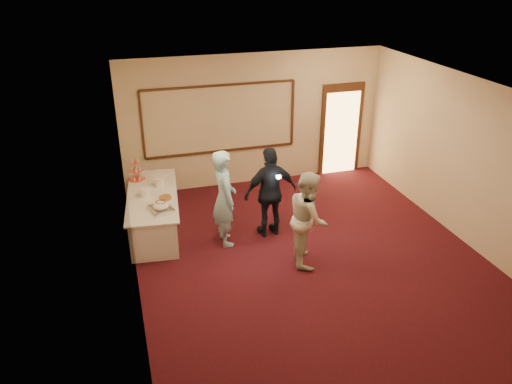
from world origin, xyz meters
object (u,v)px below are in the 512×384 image
pavlova_tray (161,207)px  cupcake_stand (136,171)px  woman (308,218)px  plate_stack_a (145,193)px  man (224,198)px  buffet_table (154,212)px  plate_stack_b (160,182)px  guest (271,192)px  tart (165,198)px

pavlova_tray → cupcake_stand: bearing=101.8°
pavlova_tray → woman: bearing=-25.5°
cupcake_stand → woman: size_ratio=0.29×
plate_stack_a → man: bearing=-29.8°
buffet_table → pavlova_tray: size_ratio=4.89×
plate_stack_b → guest: 2.22m
cupcake_stand → plate_stack_b: 0.63m
cupcake_stand → guest: guest is taller
plate_stack_a → woman: (2.57, -1.79, -0.01)m
pavlova_tray → plate_stack_b: size_ratio=2.43×
plate_stack_a → plate_stack_b: plate_stack_b is taller
plate_stack_a → plate_stack_b: size_ratio=0.93×
man → woman: (1.22, -1.02, -0.07)m
plate_stack_a → guest: (2.24, -0.72, 0.03)m
buffet_table → plate_stack_a: 0.48m
guest → woman: bearing=101.4°
cupcake_stand → man: bearing=-48.3°
cupcake_stand → woman: (2.67, -2.64, -0.10)m
buffet_table → tart: size_ratio=9.44×
cupcake_stand → man: man is taller
plate_stack_a → tart: bearing=-33.1°
plate_stack_a → cupcake_stand: bearing=96.7°
buffet_table → tart: (0.22, -0.27, 0.41)m
plate_stack_a → buffet_table: bearing=21.8°
pavlova_tray → plate_stack_b: bearing=84.5°
plate_stack_a → tart: (0.34, -0.22, -0.06)m
buffet_table → cupcake_stand: 1.00m
plate_stack_b → man: man is taller
pavlova_tray → buffet_table: bearing=97.4°
plate_stack_a → plate_stack_b: 0.50m
tart → cupcake_stand: bearing=112.4°
buffet_table → cupcake_stand: cupcake_stand is taller
cupcake_stand → woman: woman is taller
buffet_table → plate_stack_a: size_ratio=12.81×
plate_stack_b → plate_stack_a: bearing=-129.8°
buffet_table → woman: bearing=-36.9°
plate_stack_a → man: man is taller
pavlova_tray → woman: (2.35, -1.12, -0.00)m
tart → man: bearing=-28.6°
buffet_table → tart: 0.54m
cupcake_stand → plate_stack_a: bearing=-83.3°
buffet_table → guest: guest is taller
buffet_table → woman: (2.44, -1.84, 0.46)m
cupcake_stand → plate_stack_a: size_ratio=2.52×
man → guest: man is taller
plate_stack_a → tart: plate_stack_a is taller
cupcake_stand → plate_stack_b: cupcake_stand is taller
plate_stack_b → tart: plate_stack_b is taller
pavlova_tray → tart: 0.46m
buffet_table → pavlova_tray: (0.09, -0.72, 0.46)m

